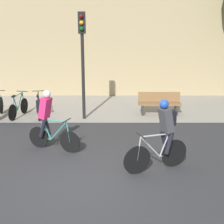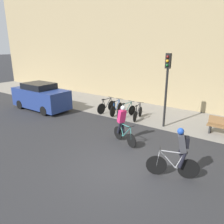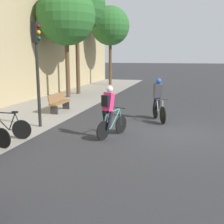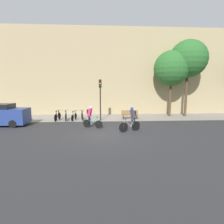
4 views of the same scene
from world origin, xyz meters
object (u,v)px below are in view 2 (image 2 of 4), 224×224
parked_bike_1 (116,108)px  traffic_light_pole (167,78)px  parked_bike_3 (138,113)px  parked_bike_2 (127,111)px  parked_car (41,97)px  cyclist_grey (179,152)px  parked_bike_0 (107,106)px  cyclist_pink (122,123)px

parked_bike_1 → traffic_light_pole: size_ratio=0.42×
parked_bike_3 → traffic_light_pole: size_ratio=0.43×
parked_bike_3 → traffic_light_pole: bearing=-8.1°
parked_bike_2 → parked_car: (-5.74, -2.08, 0.51)m
parked_bike_3 → parked_bike_1: bearing=180.0°
parked_bike_3 → parked_car: parked_car is taller
parked_bike_1 → parked_bike_2: bearing=-0.1°
parked_car → traffic_light_pole: bearing=12.4°
cyclist_grey → parked_bike_2: bearing=137.1°
parked_bike_2 → parked_car: 6.13m
cyclist_grey → traffic_light_pole: size_ratio=0.46×
parked_bike_2 → cyclist_grey: bearing=-42.9°
traffic_light_pole → parked_bike_0: bearing=176.5°
parked_bike_0 → parked_bike_1: (0.80, -0.00, -0.01)m
cyclist_pink → parked_bike_0: cyclist_pink is taller
parked_bike_1 → parked_bike_2: size_ratio=1.03×
parked_bike_1 → parked_car: size_ratio=0.39×
parked_bike_0 → parked_bike_2: 1.59m
cyclist_pink → traffic_light_pole: (0.76, 3.02, 1.77)m
parked_car → cyclist_grey: bearing=-13.1°
cyclist_grey → cyclist_pink: bearing=157.3°
parked_bike_0 → parked_bike_2: size_ratio=1.05×
parked_bike_0 → parked_bike_2: bearing=-0.0°
parked_bike_1 → parked_bike_3: (1.59, -0.00, -0.01)m
cyclist_grey → parked_bike_3: (-4.12, 4.56, -0.55)m
parked_bike_1 → parked_car: bearing=-157.2°
parked_bike_2 → traffic_light_pole: (2.59, -0.25, 2.33)m
parked_bike_0 → cyclist_grey: bearing=-35.1°
cyclist_pink → cyclist_grey: (3.09, -1.29, -0.00)m
parked_car → parked_bike_3: bearing=17.7°
parked_bike_0 → parked_bike_2: (1.59, -0.00, -0.03)m
cyclist_grey → parked_bike_3: 6.17m
cyclist_grey → parked_bike_0: cyclist_grey is taller
cyclist_grey → parked_bike_3: bearing=132.1°
parked_bike_0 → traffic_light_pole: size_ratio=0.44×
cyclist_grey → parked_bike_1: size_ratio=1.07×
parked_bike_0 → parked_car: 4.68m
cyclist_pink → parked_bike_2: cyclist_pink is taller
parked_bike_0 → parked_car: parked_car is taller
parked_bike_0 → parked_bike_3: 2.38m
parked_bike_0 → parked_bike_1: size_ratio=1.03×
cyclist_pink → parked_bike_2: bearing=119.2°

